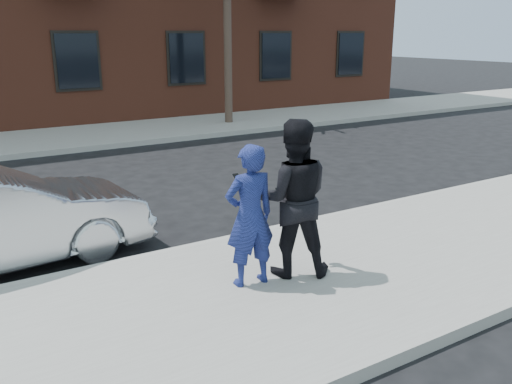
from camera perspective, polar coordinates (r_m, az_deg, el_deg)
ground at (r=7.38m, az=7.91°, el=-8.41°), size 100.00×100.00×0.00m
near_sidewalk at (r=7.18m, az=9.21°, el=-8.56°), size 50.00×3.50×0.15m
near_curb at (r=8.50m, az=1.30°, el=-4.27°), size 50.00×0.10×0.15m
far_sidewalk at (r=17.20m, az=-16.60°, el=5.70°), size 50.00×3.50×0.15m
far_curb at (r=15.49m, az=-14.81°, el=4.72°), size 50.00×0.10×0.15m
man_hoodie at (r=6.37m, az=-0.66°, el=-2.53°), size 0.65×0.51×1.73m
man_peacoat at (r=6.64m, az=3.90°, el=-0.68°), size 1.19×1.11×1.96m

